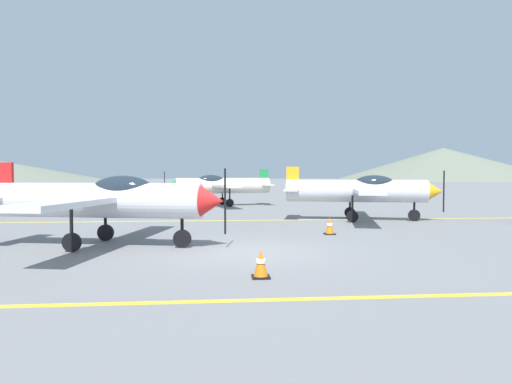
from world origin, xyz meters
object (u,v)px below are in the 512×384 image
at_px(airplane_near, 104,199).
at_px(traffic_cone_side, 261,264).
at_px(airplane_far, 219,185).
at_px(traffic_cone_front, 330,226).
at_px(airplane_mid, 362,190).

xyz_separation_m(airplane_near, traffic_cone_side, (4.08, -4.32, -1.07)).
xyz_separation_m(airplane_far, traffic_cone_front, (3.70, -14.27, -1.07)).
xyz_separation_m(airplane_far, traffic_cone_side, (0.69, -20.51, -1.07)).
bearing_deg(traffic_cone_front, airplane_far, 104.52).
relative_size(airplane_far, traffic_cone_side, 13.65).
bearing_deg(airplane_far, traffic_cone_side, -88.06).
distance_m(airplane_near, airplane_far, 16.54).
relative_size(traffic_cone_front, traffic_cone_side, 1.00).
bearing_deg(airplane_near, traffic_cone_front, 15.12).
distance_m(traffic_cone_front, traffic_cone_side, 6.92).
relative_size(airplane_mid, traffic_cone_front, 13.62).
distance_m(airplane_near, traffic_cone_front, 7.42).
distance_m(airplane_mid, airplane_far, 11.59).
distance_m(airplane_far, traffic_cone_front, 14.78).
bearing_deg(traffic_cone_side, airplane_near, 133.38).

